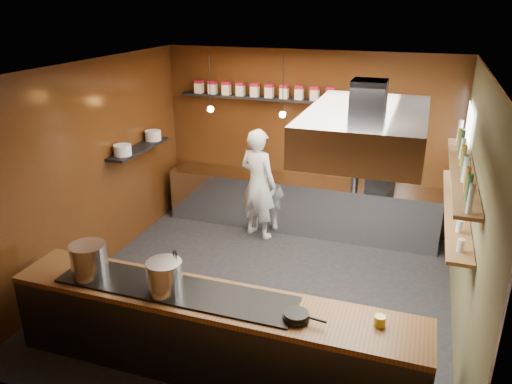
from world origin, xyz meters
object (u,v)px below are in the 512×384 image
at_px(stockpot_large, 89,260).
at_px(espresso_machine, 380,179).
at_px(extractor_hood, 366,128).
at_px(stockpot_small, 165,277).
at_px(chef, 258,184).

height_order(stockpot_large, espresso_machine, stockpot_large).
relative_size(extractor_hood, stockpot_small, 5.44).
distance_m(stockpot_large, stockpot_small, 0.92).
distance_m(stockpot_large, chef, 3.44).
bearing_deg(espresso_machine, extractor_hood, -72.76).
bearing_deg(espresso_machine, stockpot_small, -97.41).
bearing_deg(stockpot_small, stockpot_large, 178.97).
xyz_separation_m(stockpot_small, espresso_machine, (1.77, 3.82, -0.03)).
xyz_separation_m(extractor_hood, stockpot_large, (-2.68, -1.27, -1.38)).
bearing_deg(extractor_hood, chef, 132.24).
height_order(stockpot_small, espresso_machine, stockpot_small).
bearing_deg(stockpot_small, extractor_hood, 36.10).
bearing_deg(espresso_machine, stockpot_large, -107.84).
xyz_separation_m(stockpot_large, stockpot_small, (0.92, -0.02, -0.02)).
relative_size(extractor_hood, chef, 1.08).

